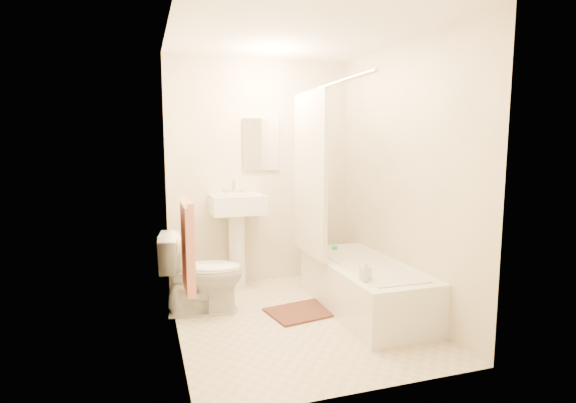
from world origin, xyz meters
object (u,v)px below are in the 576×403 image
object	(u,v)px
toilet	(202,273)
soap_bottle	(365,270)
bathtub	(364,286)
sink	(237,237)
bath_mat	(302,312)

from	to	relation	value
toilet	soap_bottle	size ratio (longest dim) A/B	4.29
bathtub	sink	bearing A→B (deg)	133.27
sink	soap_bottle	bearing A→B (deg)	-64.83
sink	bath_mat	bearing A→B (deg)	-67.36
toilet	bathtub	xyz separation A→B (m)	(1.41, -0.39, -0.14)
toilet	soap_bottle	bearing A→B (deg)	-118.31
sink	bathtub	world-z (taller)	sink
sink	bath_mat	distance (m)	1.14
sink	soap_bottle	size ratio (longest dim) A/B	6.30
bathtub	bath_mat	size ratio (longest dim) A/B	2.60
sink	bathtub	xyz separation A→B (m)	(0.96, -1.02, -0.32)
toilet	bathtub	size ratio (longest dim) A/B	0.47
toilet	soap_bottle	distance (m)	1.46
bathtub	soap_bottle	world-z (taller)	soap_bottle
bath_mat	soap_bottle	world-z (taller)	soap_bottle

